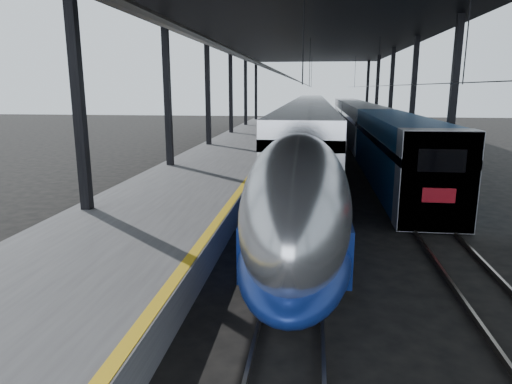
# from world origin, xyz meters

# --- Properties ---
(ground) EXTENTS (160.00, 160.00, 0.00)m
(ground) POSITION_xyz_m (0.00, 0.00, 0.00)
(ground) COLOR black
(ground) RESTS_ON ground
(platform) EXTENTS (6.00, 80.00, 1.00)m
(platform) POSITION_xyz_m (-3.50, 20.00, 0.50)
(platform) COLOR #4C4C4F
(platform) RESTS_ON ground
(yellow_strip) EXTENTS (0.30, 80.00, 0.01)m
(yellow_strip) POSITION_xyz_m (-0.70, 20.00, 1.00)
(yellow_strip) COLOR gold
(yellow_strip) RESTS_ON platform
(rails) EXTENTS (6.52, 80.00, 0.16)m
(rails) POSITION_xyz_m (4.50, 20.00, 0.08)
(rails) COLOR slate
(rails) RESTS_ON ground
(canopy) EXTENTS (18.00, 75.00, 9.47)m
(canopy) POSITION_xyz_m (1.90, 20.00, 9.12)
(canopy) COLOR black
(canopy) RESTS_ON ground
(tgv_train) EXTENTS (3.01, 65.20, 4.31)m
(tgv_train) POSITION_xyz_m (2.00, 29.12, 2.02)
(tgv_train) COLOR #A9ABB0
(tgv_train) RESTS_ON ground
(second_train) EXTENTS (2.80, 56.05, 3.86)m
(second_train) POSITION_xyz_m (7.00, 33.82, 1.96)
(second_train) COLOR navy
(second_train) RESTS_ON ground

